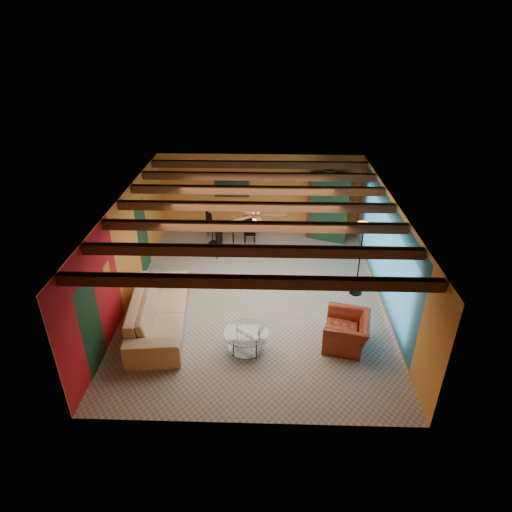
{
  "coord_description": "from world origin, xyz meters",
  "views": [
    {
      "loc": [
        0.3,
        -9.42,
        6.44
      ],
      "look_at": [
        0.0,
        0.2,
        1.15
      ],
      "focal_mm": 30.44,
      "sensor_mm": 36.0,
      "label": 1
    }
  ],
  "objects_px": {
    "sofa": "(159,311)",
    "coffee_table": "(246,341)",
    "floor_lamp": "(360,260)",
    "armoire": "(327,208)",
    "potted_plant": "(331,168)",
    "dining_table": "(226,232)",
    "armchair": "(346,331)",
    "vase": "(225,216)"
  },
  "relations": [
    {
      "from": "potted_plant",
      "to": "dining_table",
      "type": "bearing_deg",
      "value": -167.4
    },
    {
      "from": "armchair",
      "to": "floor_lamp",
      "type": "height_order",
      "value": "floor_lamp"
    },
    {
      "from": "armoire",
      "to": "potted_plant",
      "type": "distance_m",
      "value": 1.31
    },
    {
      "from": "coffee_table",
      "to": "dining_table",
      "type": "xyz_separation_m",
      "value": [
        -0.91,
        5.01,
        0.22
      ]
    },
    {
      "from": "potted_plant",
      "to": "armchair",
      "type": "bearing_deg",
      "value": -91.37
    },
    {
      "from": "armoire",
      "to": "vase",
      "type": "bearing_deg",
      "value": -146.25
    },
    {
      "from": "coffee_table",
      "to": "floor_lamp",
      "type": "distance_m",
      "value": 3.73
    },
    {
      "from": "potted_plant",
      "to": "vase",
      "type": "xyz_separation_m",
      "value": [
        -3.24,
        -0.72,
        -1.32
      ]
    },
    {
      "from": "coffee_table",
      "to": "dining_table",
      "type": "height_order",
      "value": "dining_table"
    },
    {
      "from": "sofa",
      "to": "vase",
      "type": "xyz_separation_m",
      "value": [
        1.17,
        4.23,
        0.6
      ]
    },
    {
      "from": "sofa",
      "to": "coffee_table",
      "type": "bearing_deg",
      "value": -116.8
    },
    {
      "from": "dining_table",
      "to": "floor_lamp",
      "type": "distance_m",
      "value": 4.58
    },
    {
      "from": "dining_table",
      "to": "coffee_table",
      "type": "bearing_deg",
      "value": -79.76
    },
    {
      "from": "floor_lamp",
      "to": "vase",
      "type": "bearing_deg",
      "value": 144.33
    },
    {
      "from": "armchair",
      "to": "potted_plant",
      "type": "distance_m",
      "value": 5.81
    },
    {
      "from": "floor_lamp",
      "to": "potted_plant",
      "type": "distance_m",
      "value": 3.66
    },
    {
      "from": "armoire",
      "to": "potted_plant",
      "type": "bearing_deg",
      "value": 0.0
    },
    {
      "from": "coffee_table",
      "to": "sofa",
      "type": "bearing_deg",
      "value": 159.35
    },
    {
      "from": "sofa",
      "to": "coffee_table",
      "type": "xyz_separation_m",
      "value": [
        2.08,
        -0.78,
        -0.19
      ]
    },
    {
      "from": "sofa",
      "to": "floor_lamp",
      "type": "distance_m",
      "value": 5.15
    },
    {
      "from": "armoire",
      "to": "vase",
      "type": "relative_size",
      "value": 11.22
    },
    {
      "from": "sofa",
      "to": "armoire",
      "type": "height_order",
      "value": "armoire"
    },
    {
      "from": "sofa",
      "to": "floor_lamp",
      "type": "relative_size",
      "value": 1.49
    },
    {
      "from": "armchair",
      "to": "dining_table",
      "type": "relative_size",
      "value": 0.6
    },
    {
      "from": "vase",
      "to": "sofa",
      "type": "bearing_deg",
      "value": -105.49
    },
    {
      "from": "armchair",
      "to": "vase",
      "type": "bearing_deg",
      "value": -133.81
    },
    {
      "from": "armchair",
      "to": "potted_plant",
      "type": "bearing_deg",
      "value": -168.58
    },
    {
      "from": "dining_table",
      "to": "potted_plant",
      "type": "height_order",
      "value": "potted_plant"
    },
    {
      "from": "armoire",
      "to": "vase",
      "type": "height_order",
      "value": "armoire"
    },
    {
      "from": "potted_plant",
      "to": "armoire",
      "type": "bearing_deg",
      "value": 0.0
    },
    {
      "from": "floor_lamp",
      "to": "potted_plant",
      "type": "xyz_separation_m",
      "value": [
        -0.45,
        3.38,
        1.35
      ]
    },
    {
      "from": "floor_lamp",
      "to": "vase",
      "type": "relative_size",
      "value": 10.79
    },
    {
      "from": "potted_plant",
      "to": "vase",
      "type": "distance_m",
      "value": 3.58
    },
    {
      "from": "sofa",
      "to": "potted_plant",
      "type": "relative_size",
      "value": 5.84
    },
    {
      "from": "dining_table",
      "to": "floor_lamp",
      "type": "bearing_deg",
      "value": -35.67
    },
    {
      "from": "sofa",
      "to": "armchair",
      "type": "relative_size",
      "value": 2.76
    },
    {
      "from": "armchair",
      "to": "coffee_table",
      "type": "bearing_deg",
      "value": -69.73
    },
    {
      "from": "coffee_table",
      "to": "vase",
      "type": "bearing_deg",
      "value": 100.24
    },
    {
      "from": "potted_plant",
      "to": "vase",
      "type": "height_order",
      "value": "potted_plant"
    },
    {
      "from": "potted_plant",
      "to": "vase",
      "type": "relative_size",
      "value": 2.76
    },
    {
      "from": "floor_lamp",
      "to": "armoire",
      "type": "bearing_deg",
      "value": 97.59
    },
    {
      "from": "armchair",
      "to": "coffee_table",
      "type": "distance_m",
      "value": 2.23
    }
  ]
}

